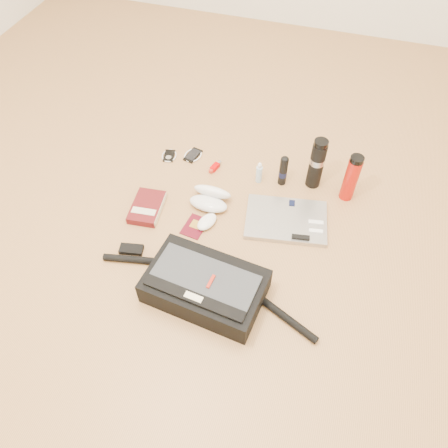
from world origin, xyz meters
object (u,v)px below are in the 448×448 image
object	(u,v)px
book	(147,207)
thermos_black	(317,163)
messenger_bag	(205,286)
thermos_red	(351,178)
laptop	(286,220)

from	to	relation	value
book	thermos_black	size ratio (longest dim) A/B	0.80
book	messenger_bag	bearing A→B (deg)	-46.43
thermos_black	book	bearing A→B (deg)	-150.60
thermos_red	laptop	bearing A→B (deg)	-134.83
book	thermos_black	distance (m)	0.81
laptop	thermos_red	size ratio (longest dim) A/B	1.61
messenger_bag	thermos_black	xyz separation A→B (m)	(0.30, 0.73, 0.08)
laptop	thermos_black	bearing A→B (deg)	65.83
messenger_bag	thermos_red	distance (m)	0.84
book	thermos_red	world-z (taller)	thermos_red
messenger_bag	thermos_black	distance (m)	0.79
messenger_bag	book	distance (m)	0.52
thermos_black	thermos_red	bearing A→B (deg)	-12.17
laptop	messenger_bag	bearing A→B (deg)	-126.44
thermos_black	messenger_bag	bearing A→B (deg)	-112.42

